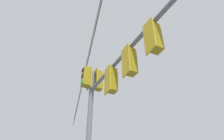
% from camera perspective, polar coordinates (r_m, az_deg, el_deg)
% --- Properties ---
extents(signal_mast_assembly, '(5.54, 2.32, 6.99)m').
position_cam_1_polar(signal_mast_assembly, '(7.69, -1.57, -5.95)').
color(signal_mast_assembly, slate).
rests_on(signal_mast_assembly, ground).
extents(overhead_wire_span, '(21.82, 14.90, 1.52)m').
position_cam_1_polar(overhead_wire_span, '(12.52, -5.16, 7.73)').
color(overhead_wire_span, black).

